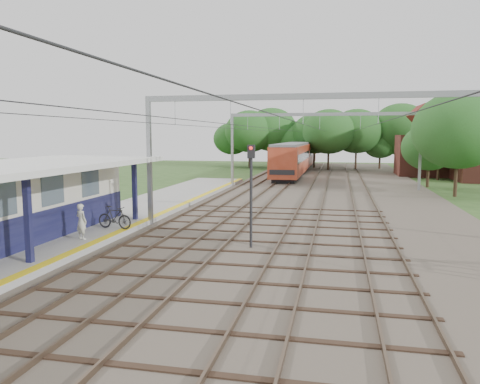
% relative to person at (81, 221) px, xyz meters
% --- Properties ---
extents(ground, '(160.00, 160.00, 0.00)m').
position_rel_person_xyz_m(ground, '(6.09, -9.83, -1.15)').
color(ground, '#2D4C1E').
rests_on(ground, ground).
extents(ballast_bed, '(18.00, 90.00, 0.10)m').
position_rel_person_xyz_m(ballast_bed, '(10.09, 20.17, -1.10)').
color(ballast_bed, '#473D33').
rests_on(ballast_bed, ground).
extents(platform, '(5.00, 52.00, 0.35)m').
position_rel_person_xyz_m(platform, '(-1.41, 4.17, -0.97)').
color(platform, gray).
rests_on(platform, ground).
extents(yellow_stripe, '(0.45, 52.00, 0.01)m').
position_rel_person_xyz_m(yellow_stripe, '(0.84, 4.17, -0.79)').
color(yellow_stripe, yellow).
rests_on(yellow_stripe, platform).
extents(rail_tracks, '(11.80, 88.00, 0.15)m').
position_rel_person_xyz_m(rail_tracks, '(7.59, 20.17, -0.97)').
color(rail_tracks, brown).
rests_on(rail_tracks, ballast_bed).
extents(catenary_system, '(17.22, 88.00, 7.00)m').
position_rel_person_xyz_m(catenary_system, '(9.48, 15.45, 4.36)').
color(catenary_system, gray).
rests_on(catenary_system, ground).
extents(tree_band, '(31.72, 30.88, 8.82)m').
position_rel_person_xyz_m(tree_band, '(9.93, 47.29, 3.77)').
color(tree_band, '#382619').
rests_on(tree_band, ground).
extents(house_far, '(8.00, 6.12, 8.66)m').
position_rel_person_xyz_m(house_far, '(22.09, 42.17, 2.09)').
color(house_far, brown).
rests_on(house_far, ground).
extents(person, '(0.68, 0.56, 1.60)m').
position_rel_person_xyz_m(person, '(0.00, 0.00, 0.00)').
color(person, beige).
rests_on(person, platform).
extents(bicycle, '(1.95, 0.80, 1.13)m').
position_rel_person_xyz_m(bicycle, '(0.32, 2.49, -0.23)').
color(bicycle, black).
rests_on(bicycle, platform).
extents(train, '(3.00, 37.37, 3.94)m').
position_rel_person_xyz_m(train, '(5.59, 46.31, 1.04)').
color(train, black).
rests_on(train, ballast_bed).
extents(signal_post, '(0.31, 0.27, 4.54)m').
position_rel_person_xyz_m(signal_post, '(7.44, 1.06, 1.75)').
color(signal_post, black).
rests_on(signal_post, ground).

